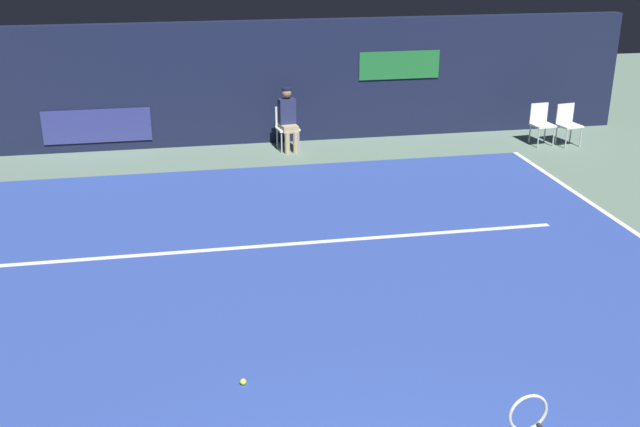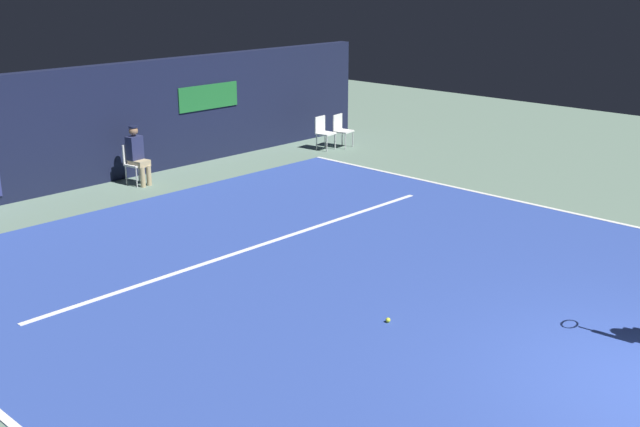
{
  "view_description": "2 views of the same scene",
  "coord_description": "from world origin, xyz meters",
  "px_view_note": "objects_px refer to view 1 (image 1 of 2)",
  "views": [
    {
      "loc": [
        -1.31,
        -3.27,
        4.56
      ],
      "look_at": [
        0.39,
        5.71,
        1.0
      ],
      "focal_mm": 42.51,
      "sensor_mm": 36.0,
      "label": 1
    },
    {
      "loc": [
        -8.46,
        -2.47,
        4.59
      ],
      "look_at": [
        0.12,
        5.7,
        0.86
      ],
      "focal_mm": 43.69,
      "sensor_mm": 36.0,
      "label": 2
    }
  ],
  "objects_px": {
    "line_judge_on_chair": "(288,119)",
    "tennis_ball": "(243,382)",
    "courtside_chair_near": "(568,122)",
    "courtside_chair_far": "(541,122)"
  },
  "relations": [
    {
      "from": "line_judge_on_chair",
      "to": "tennis_ball",
      "type": "distance_m",
      "value": 8.72
    },
    {
      "from": "line_judge_on_chair",
      "to": "tennis_ball",
      "type": "relative_size",
      "value": 19.41
    },
    {
      "from": "courtside_chair_near",
      "to": "tennis_ball",
      "type": "xyz_separation_m",
      "value": [
        -7.72,
        -7.82,
        -0.46
      ]
    },
    {
      "from": "courtside_chair_near",
      "to": "tennis_ball",
      "type": "bearing_deg",
      "value": -134.61
    },
    {
      "from": "courtside_chair_near",
      "to": "courtside_chair_far",
      "type": "relative_size",
      "value": 1.0
    },
    {
      "from": "line_judge_on_chair",
      "to": "courtside_chair_near",
      "type": "height_order",
      "value": "line_judge_on_chair"
    },
    {
      "from": "line_judge_on_chair",
      "to": "courtside_chair_far",
      "type": "bearing_deg",
      "value": -5.83
    },
    {
      "from": "line_judge_on_chair",
      "to": "tennis_ball",
      "type": "height_order",
      "value": "line_judge_on_chair"
    },
    {
      "from": "courtside_chair_near",
      "to": "courtside_chair_far",
      "type": "xyz_separation_m",
      "value": [
        -0.55,
        0.14,
        0.0
      ]
    },
    {
      "from": "courtside_chair_near",
      "to": "line_judge_on_chair",
      "type": "bearing_deg",
      "value": 173.35
    }
  ]
}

